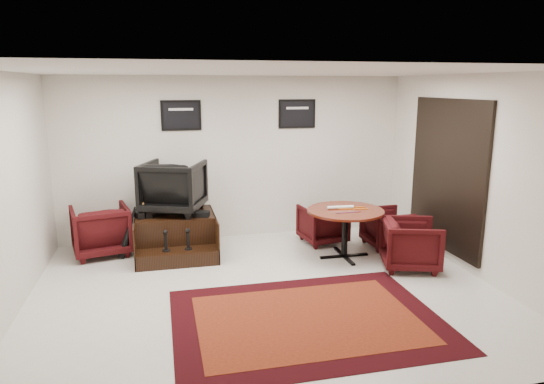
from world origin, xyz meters
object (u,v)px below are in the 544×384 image
(table_chair_back, at_px, (323,222))
(table_chair_window, at_px, (387,226))
(shine_podium, at_px, (176,235))
(armchair_side, at_px, (101,228))
(shine_chair, at_px, (173,184))
(table_chair_corner, at_px, (411,242))
(meeting_table, at_px, (345,215))

(table_chair_back, distance_m, table_chair_window, 1.08)
(shine_podium, height_order, armchair_side, armchair_side)
(shine_chair, relative_size, table_chair_corner, 1.16)
(shine_chair, bearing_deg, shine_podium, 110.82)
(shine_chair, bearing_deg, table_chair_back, -162.97)
(shine_chair, xyz_separation_m, table_chair_window, (3.45, -0.60, -0.74))
(armchair_side, relative_size, table_chair_corner, 1.09)
(table_chair_back, height_order, table_chair_corner, table_chair_corner)
(table_chair_back, relative_size, table_chair_window, 1.02)
(meeting_table, relative_size, table_chair_window, 1.67)
(armchair_side, xyz_separation_m, table_chair_window, (4.60, -0.67, -0.08))
(shine_podium, xyz_separation_m, table_chair_back, (2.46, -0.03, 0.06))
(armchair_side, xyz_separation_m, table_chair_back, (3.62, -0.23, -0.08))
(shine_podium, xyz_separation_m, table_chair_window, (3.45, -0.47, 0.06))
(shine_chair, bearing_deg, armchair_side, 17.30)
(shine_chair, distance_m, table_chair_back, 2.58)
(table_chair_window, bearing_deg, shine_podium, 80.98)
(armchair_side, relative_size, table_chair_back, 1.21)
(meeting_table, bearing_deg, table_chair_back, 96.90)
(meeting_table, bearing_deg, shine_podium, 162.54)
(table_chair_corner, bearing_deg, meeting_table, 66.84)
(shine_podium, xyz_separation_m, shine_chair, (0.00, 0.13, 0.80))
(shine_chair, relative_size, meeting_table, 0.79)
(shine_chair, distance_m, meeting_table, 2.76)
(shine_chair, distance_m, table_chair_window, 3.58)
(meeting_table, height_order, table_chair_back, meeting_table)
(table_chair_back, height_order, table_chair_window, table_chair_back)
(table_chair_back, bearing_deg, shine_chair, -11.89)
(armchair_side, height_order, table_chair_window, armchair_side)
(shine_podium, bearing_deg, armchair_side, 169.91)
(armchair_side, xyz_separation_m, meeting_table, (3.71, -1.01, 0.24))
(armchair_side, distance_m, table_chair_back, 3.63)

